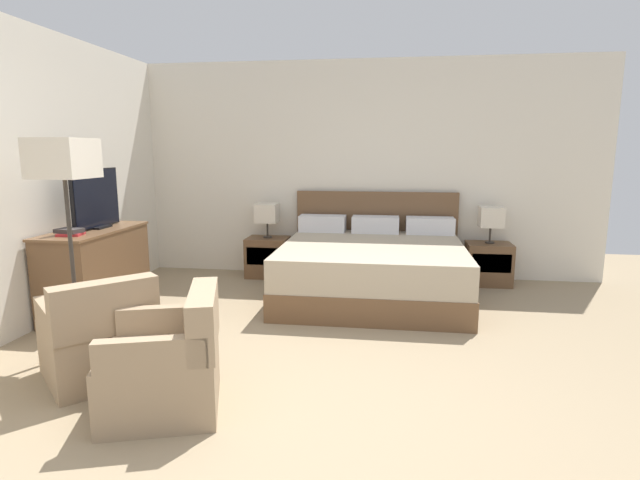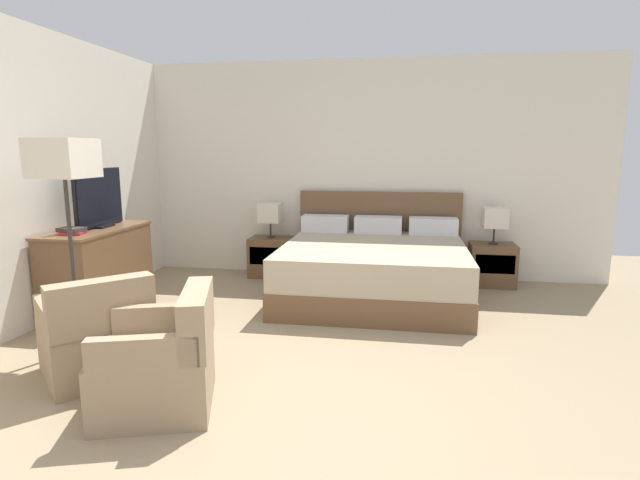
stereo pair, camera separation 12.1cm
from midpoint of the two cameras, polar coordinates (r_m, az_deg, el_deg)
name	(u,v)px [view 1 (the left image)]	position (r m, az deg, el deg)	size (l,w,h in m)	color
ground_plane	(286,423)	(3.20, -5.01, -20.11)	(11.13, 11.13, 0.00)	#998466
wall_back	(346,170)	(6.46, 2.41, 7.99)	(6.40, 0.06, 2.72)	silver
wall_left	(42,178)	(5.36, -29.72, 6.21)	(0.06, 5.51, 2.72)	silver
bed	(373,268)	(5.56, 5.41, -3.16)	(2.04, 1.99, 1.10)	brown
nightstand_left	(268,257)	(6.48, -6.51, -1.94)	(0.53, 0.41, 0.51)	brown
nightstand_right	(488,264)	(6.38, 18.16, -2.59)	(0.53, 0.41, 0.51)	brown
table_lamp_left	(267,213)	(6.39, -6.61, 3.06)	(0.27, 0.27, 0.44)	#332D28
table_lamp_right	(491,217)	(6.28, 18.45, 2.48)	(0.27, 0.27, 0.44)	#332D28
dresser	(96,270)	(5.48, -24.81, -3.14)	(0.53, 1.24, 0.85)	brown
tv	(96,199)	(5.45, -24.83, 4.22)	(0.18, 0.75, 0.59)	black
book_red_cover	(71,234)	(5.11, -27.21, 0.60)	(0.20, 0.17, 0.02)	#B7282D
book_blue_cover	(69,231)	(5.11, -27.35, 0.95)	(0.22, 0.15, 0.04)	#383333
armchair_by_window	(100,340)	(3.96, -24.69, -10.32)	(0.97, 0.97, 0.76)	#9E8466
armchair_companion	(168,366)	(3.37, -17.96, -13.51)	(0.86, 0.86, 0.76)	#9E8466
floor_lamp	(64,169)	(4.30, -27.96, 7.19)	(0.40, 0.40, 1.70)	#332D28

